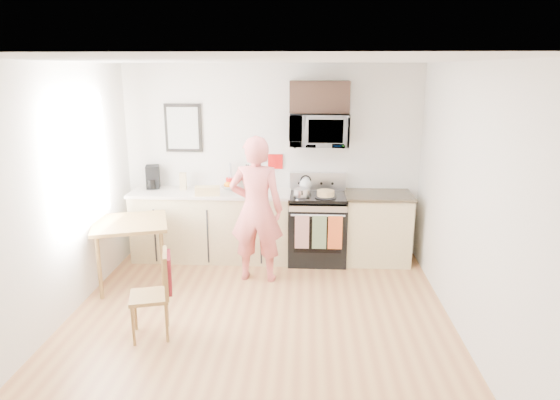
# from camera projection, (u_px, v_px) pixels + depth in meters

# --- Properties ---
(floor) EXTENTS (4.60, 4.60, 0.00)m
(floor) POSITION_uv_depth(u_px,v_px,m) (256.00, 333.00, 4.93)
(floor) COLOR #A66940
(floor) RESTS_ON ground
(back_wall) EXTENTS (4.00, 0.04, 2.60)m
(back_wall) POSITION_uv_depth(u_px,v_px,m) (272.00, 161.00, 6.82)
(back_wall) COLOR white
(back_wall) RESTS_ON floor
(front_wall) EXTENTS (4.00, 0.04, 2.60)m
(front_wall) POSITION_uv_depth(u_px,v_px,m) (204.00, 335.00, 2.38)
(front_wall) COLOR white
(front_wall) RESTS_ON floor
(left_wall) EXTENTS (0.04, 4.60, 2.60)m
(left_wall) POSITION_uv_depth(u_px,v_px,m) (44.00, 203.00, 4.71)
(left_wall) COLOR white
(left_wall) RESTS_ON floor
(right_wall) EXTENTS (0.04, 4.60, 2.60)m
(right_wall) POSITION_uv_depth(u_px,v_px,m) (475.00, 210.00, 4.49)
(right_wall) COLOR white
(right_wall) RESTS_ON floor
(ceiling) EXTENTS (4.00, 4.60, 0.04)m
(ceiling) POSITION_uv_depth(u_px,v_px,m) (252.00, 60.00, 4.27)
(ceiling) COLOR silver
(ceiling) RESTS_ON back_wall
(window) EXTENTS (0.06, 1.40, 1.50)m
(window) POSITION_uv_depth(u_px,v_px,m) (82.00, 162.00, 5.41)
(window) COLOR silver
(window) RESTS_ON left_wall
(cabinet_left) EXTENTS (2.10, 0.60, 0.90)m
(cabinet_left) POSITION_uv_depth(u_px,v_px,m) (212.00, 226.00, 6.79)
(cabinet_left) COLOR #C8B680
(cabinet_left) RESTS_ON floor
(countertop_left) EXTENTS (2.14, 0.64, 0.04)m
(countertop_left) POSITION_uv_depth(u_px,v_px,m) (211.00, 193.00, 6.67)
(countertop_left) COLOR silver
(countertop_left) RESTS_ON cabinet_left
(cabinet_right) EXTENTS (0.84, 0.60, 0.90)m
(cabinet_right) POSITION_uv_depth(u_px,v_px,m) (377.00, 229.00, 6.67)
(cabinet_right) COLOR #C8B680
(cabinet_right) RESTS_ON floor
(countertop_right) EXTENTS (0.88, 0.64, 0.04)m
(countertop_right) POSITION_uv_depth(u_px,v_px,m) (379.00, 195.00, 6.55)
(countertop_right) COLOR black
(countertop_right) RESTS_ON cabinet_right
(range) EXTENTS (0.76, 0.70, 1.16)m
(range) POSITION_uv_depth(u_px,v_px,m) (317.00, 229.00, 6.69)
(range) COLOR black
(range) RESTS_ON floor
(microwave) EXTENTS (0.76, 0.51, 0.42)m
(microwave) POSITION_uv_depth(u_px,v_px,m) (319.00, 130.00, 6.46)
(microwave) COLOR #B6B6BB
(microwave) RESTS_ON back_wall
(upper_cabinet) EXTENTS (0.76, 0.35, 0.40)m
(upper_cabinet) POSITION_uv_depth(u_px,v_px,m) (319.00, 97.00, 6.39)
(upper_cabinet) COLOR black
(upper_cabinet) RESTS_ON back_wall
(wall_art) EXTENTS (0.50, 0.04, 0.65)m
(wall_art) POSITION_uv_depth(u_px,v_px,m) (183.00, 128.00, 6.75)
(wall_art) COLOR black
(wall_art) RESTS_ON back_wall
(wall_trivet) EXTENTS (0.20, 0.02, 0.20)m
(wall_trivet) POSITION_uv_depth(u_px,v_px,m) (275.00, 162.00, 6.80)
(wall_trivet) COLOR #AE0F0E
(wall_trivet) RESTS_ON back_wall
(person) EXTENTS (0.68, 0.47, 1.78)m
(person) POSITION_uv_depth(u_px,v_px,m) (256.00, 210.00, 5.98)
(person) COLOR #C03F34
(person) RESTS_ON floor
(dining_table) EXTENTS (0.91, 0.91, 0.78)m
(dining_table) POSITION_uv_depth(u_px,v_px,m) (130.00, 229.00, 5.89)
(dining_table) COLOR brown
(dining_table) RESTS_ON floor
(chair) EXTENTS (0.48, 0.45, 0.86)m
(chair) POSITION_uv_depth(u_px,v_px,m) (161.00, 282.00, 4.77)
(chair) COLOR brown
(chair) RESTS_ON floor
(knife_block) EXTENTS (0.11, 0.15, 0.23)m
(knife_block) POSITION_uv_depth(u_px,v_px,m) (248.00, 181.00, 6.77)
(knife_block) COLOR brown
(knife_block) RESTS_ON countertop_left
(utensil_crock) EXTENTS (0.12, 0.12, 0.35)m
(utensil_crock) POSITION_uv_depth(u_px,v_px,m) (230.00, 178.00, 6.81)
(utensil_crock) COLOR #AE0F0E
(utensil_crock) RESTS_ON countertop_left
(fruit_bowl) EXTENTS (0.29, 0.29, 0.11)m
(fruit_bowl) POSITION_uv_depth(u_px,v_px,m) (230.00, 186.00, 6.76)
(fruit_bowl) COLOR silver
(fruit_bowl) RESTS_ON countertop_left
(milk_carton) EXTENTS (0.10, 0.10, 0.23)m
(milk_carton) POSITION_uv_depth(u_px,v_px,m) (183.00, 181.00, 6.74)
(milk_carton) COLOR tan
(milk_carton) RESTS_ON countertop_left
(coffee_maker) EXTENTS (0.22, 0.28, 0.31)m
(coffee_maker) POSITION_uv_depth(u_px,v_px,m) (153.00, 178.00, 6.81)
(coffee_maker) COLOR black
(coffee_maker) RESTS_ON countertop_left
(bread_bag) EXTENTS (0.33, 0.19, 0.12)m
(bread_bag) POSITION_uv_depth(u_px,v_px,m) (207.00, 191.00, 6.44)
(bread_bag) COLOR #E3C977
(bread_bag) RESTS_ON countertop_left
(cake) EXTENTS (0.27, 0.27, 0.09)m
(cake) POSITION_uv_depth(u_px,v_px,m) (326.00, 194.00, 6.41)
(cake) COLOR black
(cake) RESTS_ON range
(kettle) EXTENTS (0.17, 0.17, 0.21)m
(kettle) POSITION_uv_depth(u_px,v_px,m) (306.00, 184.00, 6.76)
(kettle) COLOR silver
(kettle) RESTS_ON range
(pot) EXTENTS (0.21, 0.35, 0.10)m
(pot) POSITION_uv_depth(u_px,v_px,m) (302.00, 193.00, 6.43)
(pot) COLOR #B6B6BB
(pot) RESTS_ON range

